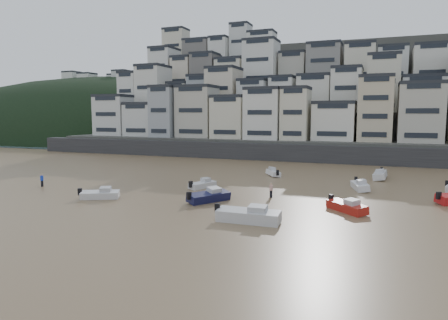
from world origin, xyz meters
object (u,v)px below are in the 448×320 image
at_px(person_blue, 42,180).
at_px(person_pink, 271,190).
at_px(boat_b, 347,205).
at_px(boat_e, 360,184).
at_px(boat_i, 380,174).
at_px(boat_j, 100,193).
at_px(boat_c, 209,195).
at_px(boat_a, 248,213).
at_px(boat_h, 273,172).
at_px(boat_f, 203,183).

distance_m(person_blue, person_pink, 30.91).
xyz_separation_m(boat_b, boat_e, (0.68, 12.64, -0.00)).
xyz_separation_m(boat_i, person_blue, (-42.54, -23.33, 0.10)).
relative_size(boat_j, person_pink, 2.72).
height_order(boat_c, boat_i, boat_i).
bearing_deg(boat_j, person_pink, -3.22).
height_order(boat_a, boat_i, boat_a).
xyz_separation_m(boat_b, boat_h, (-12.67, 20.01, -0.09)).
distance_m(boat_c, person_pink, 7.58).
bearing_deg(boat_j, boat_f, 24.76).
xyz_separation_m(boat_f, boat_j, (-8.29, -10.40, 0.04)).
relative_size(boat_c, boat_h, 1.25).
bearing_deg(boat_h, boat_f, 123.60).
distance_m(boat_a, boat_j, 19.36).
height_order(boat_b, boat_c, boat_c).
xyz_separation_m(boat_b, boat_f, (-18.78, 6.36, -0.09)).
distance_m(boat_f, boat_i, 27.39).
bearing_deg(boat_j, boat_b, -18.19).
distance_m(boat_c, boat_h, 20.99).
bearing_deg(boat_h, boat_b, -179.95).
relative_size(boat_a, boat_i, 1.12).
distance_m(boat_b, boat_e, 12.66).
height_order(boat_c, person_pink, person_pink).
bearing_deg(person_blue, boat_e, 18.16).
distance_m(boat_a, boat_b, 10.89).
xyz_separation_m(boat_h, boat_i, (15.78, 2.81, 0.17)).
xyz_separation_m(boat_a, boat_i, (11.11, 30.20, -0.09)).
bearing_deg(boat_b, boat_j, -127.19).
bearing_deg(boat_e, person_pink, -62.59).
xyz_separation_m(boat_c, boat_f, (-4.05, 7.24, -0.15)).
height_order(boat_c, boat_f, boat_c).
distance_m(boat_h, boat_i, 16.03).
height_order(boat_a, boat_c, boat_a).
bearing_deg(boat_f, boat_h, -2.91).
xyz_separation_m(boat_a, boat_b, (8.00, 7.38, -0.17)).
relative_size(boat_b, boat_j, 1.08).
distance_m(boat_b, boat_i, 23.03).
bearing_deg(boat_i, person_pink, -27.79).
height_order(person_blue, person_pink, same).
distance_m(boat_e, boat_h, 15.25).
height_order(boat_a, boat_f, boat_a).
bearing_deg(boat_e, boat_a, -38.72).
relative_size(boat_e, boat_j, 1.07).
distance_m(boat_f, person_blue, 21.77).
distance_m(boat_b, boat_c, 14.76).
bearing_deg(boat_c, boat_a, -103.13).
bearing_deg(boat_e, boat_f, -87.38).
relative_size(boat_c, boat_i, 0.98).
relative_size(boat_f, boat_j, 0.94).
xyz_separation_m(boat_c, person_blue, (-24.69, 0.36, 0.11)).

